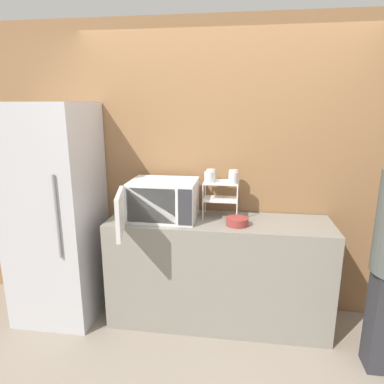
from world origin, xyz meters
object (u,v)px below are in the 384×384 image
Objects in this scene: dish_rack at (221,191)px; glass_front_left at (209,177)px; glass_back_right at (233,175)px; refrigerator at (57,214)px; glass_back_left at (211,175)px; bowl at (237,222)px; microwave at (162,200)px; glass_front_right at (233,178)px.

dish_rack is 0.17m from glass_front_left.
dish_rack is at bearing -154.02° from glass_back_right.
glass_back_left is at bearing 9.66° from refrigerator.
glass_front_left is at bearing 4.95° from refrigerator.
bowl is at bearing -47.76° from glass_back_left.
glass_back_right is at bearing 100.24° from bowl.
microwave is 8.93× the size of glass_front_right.
glass_back_right and glass_front_right have the same top height.
glass_back_right is 0.19m from glass_back_left.
microwave is 0.44m from glass_front_left.
glass_front_right is at bearing -89.80° from glass_back_right.
glass_back_left is (-0.19, 0.11, 0.00)m from glass_front_right.
glass_front_left is (-0.10, -0.06, 0.13)m from dish_rack.
glass_back_right is 0.42m from bowl.
refrigerator is at bearing -171.77° from glass_back_right.
glass_back_left is (0.39, 0.19, 0.19)m from microwave.
dish_rack is 3.32× the size of glass_back_left.
dish_rack is 0.32m from bowl.
glass_front_right is at bearing 0.20° from glass_front_left.
glass_back_right is 0.52× the size of bowl.
bowl is at bearing -79.76° from glass_back_right.
microwave is at bearing 173.44° from bowl.
glass_back_right is 1.58m from refrigerator.
glass_front_left is at bearing -149.95° from dish_rack.
dish_rack is at bearing -30.92° from glass_back_left.
glass_front_right is 0.52× the size of bowl.
microwave is at bearing -153.88° from glass_back_left.
glass_back_right is 1.00× the size of glass_back_left.
glass_front_right reaches higher than microwave.
bowl is at bearing -1.39° from refrigerator.
bowl is (0.25, -0.15, -0.33)m from glass_front_left.
glass_back_right is at bearing 25.98° from dish_rack.
dish_rack is 3.32× the size of glass_front_right.
glass_back_left is (-0.09, 0.06, 0.13)m from dish_rack.
glass_back_left is at bearing 87.46° from glass_front_left.
glass_front_right is (0.10, -0.06, 0.13)m from dish_rack.
dish_rack is 3.32× the size of glass_front_left.
refrigerator is at bearing -177.90° from microwave.
dish_rack is 0.16× the size of refrigerator.
microwave is at bearing -172.12° from glass_front_right.
bowl is (0.63, -0.07, -0.13)m from microwave.
glass_front_left and glass_front_right have the same top height.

